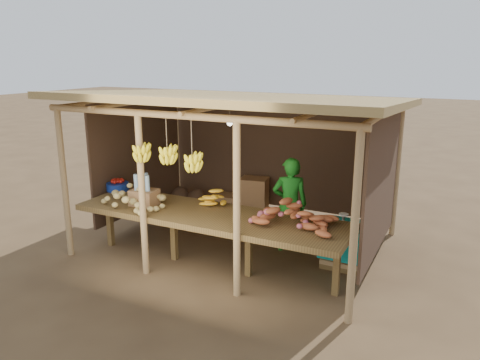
% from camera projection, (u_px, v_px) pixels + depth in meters
% --- Properties ---
extents(ground, '(60.00, 60.00, 0.00)m').
position_uv_depth(ground, '(240.00, 244.00, 7.45)').
color(ground, brown).
rests_on(ground, ground).
extents(stall_structure, '(4.70, 3.50, 2.43)m').
position_uv_depth(stall_structure, '(242.00, 122.00, 7.05)').
color(stall_structure, '#A78356').
rests_on(stall_structure, ground).
extents(counter, '(3.90, 1.05, 0.80)m').
position_uv_depth(counter, '(209.00, 218.00, 6.44)').
color(counter, brown).
rests_on(counter, ground).
extents(potato_heap, '(1.10, 0.80, 0.37)m').
position_uv_depth(potato_heap, '(128.00, 195.00, 6.63)').
color(potato_heap, tan).
rests_on(potato_heap, counter).
extents(sweet_potato_heap, '(1.17, 0.90, 0.36)m').
position_uv_depth(sweet_potato_heap, '(294.00, 211.00, 5.95)').
color(sweet_potato_heap, '#B5582E').
rests_on(sweet_potato_heap, counter).
extents(onion_heap, '(0.98, 0.80, 0.36)m').
position_uv_depth(onion_heap, '(288.00, 210.00, 6.00)').
color(onion_heap, '#CD6375').
rests_on(onion_heap, counter).
extents(banana_pile, '(0.64, 0.48, 0.35)m').
position_uv_depth(banana_pile, '(217.00, 195.00, 6.69)').
color(banana_pile, yellow).
rests_on(banana_pile, counter).
extents(tomato_basin, '(0.35, 0.35, 0.19)m').
position_uv_depth(tomato_basin, '(118.00, 186.00, 7.52)').
color(tomato_basin, navy).
rests_on(tomato_basin, counter).
extents(bottle_box, '(0.38, 0.31, 0.46)m').
position_uv_depth(bottle_box, '(144.00, 193.00, 6.74)').
color(bottle_box, '#976A43').
rests_on(bottle_box, counter).
extents(vendor, '(0.62, 0.53, 1.45)m').
position_uv_depth(vendor, '(290.00, 205.00, 7.05)').
color(vendor, '#1B7D1E').
rests_on(vendor, ground).
extents(tarp_crate, '(0.69, 0.60, 0.81)m').
position_uv_depth(tarp_crate, '(347.00, 244.00, 6.58)').
color(tarp_crate, brown).
rests_on(tarp_crate, ground).
extents(carton_stack, '(1.05, 0.45, 0.76)m').
position_uv_depth(carton_stack, '(245.00, 201.00, 8.54)').
color(carton_stack, '#976A43').
rests_on(carton_stack, ground).
extents(burlap_sacks, '(0.77, 0.40, 0.55)m').
position_uv_depth(burlap_sacks, '(189.00, 199.00, 8.97)').
color(burlap_sacks, '#4A3222').
rests_on(burlap_sacks, ground).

